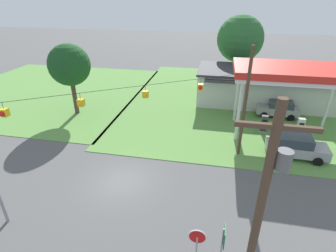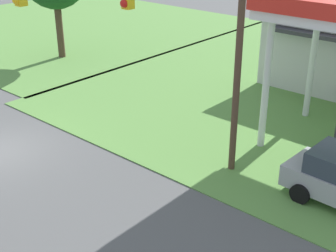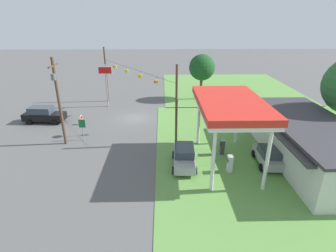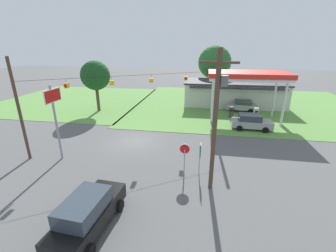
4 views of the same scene
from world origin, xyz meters
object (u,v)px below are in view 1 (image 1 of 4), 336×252
(stop_sign_roadside, at_px, (197,242))
(gas_station_store, at_px, (266,87))
(fuel_pump_far, at_px, (300,127))
(tree_west_verge, at_px, (69,65))
(car_at_pumps_front, at_px, (296,146))
(tree_behind_station, at_px, (240,39))
(fuel_pump_near, at_px, (264,124))
(car_at_pumps_rear, at_px, (278,108))
(route_sign, at_px, (223,240))
(gas_station_canopy, at_px, (293,73))
(utility_pole_main, at_px, (260,216))

(stop_sign_roadside, bearing_deg, gas_station_store, -104.42)
(fuel_pump_far, bearing_deg, tree_west_verge, 178.61)
(car_at_pumps_front, relative_size, tree_behind_station, 0.49)
(fuel_pump_near, distance_m, fuel_pump_far, 3.10)
(car_at_pumps_front, xyz_separation_m, car_at_pumps_rear, (-0.00, 7.67, -0.04))
(fuel_pump_far, bearing_deg, car_at_pumps_front, -108.04)
(tree_behind_station, height_order, tree_west_verge, tree_behind_station)
(gas_station_store, relative_size, fuel_pump_near, 9.78)
(route_sign, xyz_separation_m, tree_behind_station, (1.46, 27.32, 4.54))
(route_sign, bearing_deg, fuel_pump_near, 75.86)
(stop_sign_roadside, relative_size, tree_west_verge, 0.35)
(gas_station_canopy, xyz_separation_m, utility_pole_main, (-4.32, -16.05, -0.47))
(car_at_pumps_front, bearing_deg, fuel_pump_far, 74.48)
(tree_behind_station, bearing_deg, route_sign, -93.07)
(route_sign, bearing_deg, gas_station_canopy, 70.20)
(gas_station_store, distance_m, tree_behind_station, 7.59)
(car_at_pumps_front, height_order, route_sign, route_sign)
(gas_station_canopy, distance_m, utility_pole_main, 16.63)
(fuel_pump_far, distance_m, tree_west_verge, 22.36)
(utility_pole_main, bearing_deg, fuel_pump_near, 80.22)
(fuel_pump_near, distance_m, car_at_pumps_rear, 4.26)
(fuel_pump_far, bearing_deg, gas_station_canopy, 179.94)
(fuel_pump_far, relative_size, tree_west_verge, 0.22)
(gas_station_store, bearing_deg, tree_behind_station, 120.47)
(gas_station_store, distance_m, car_at_pumps_front, 11.52)
(car_at_pumps_front, bearing_deg, stop_sign_roadside, -118.66)
(gas_station_canopy, height_order, tree_behind_station, tree_behind_station)
(car_at_pumps_front, bearing_deg, tree_west_verge, 170.60)
(route_sign, xyz_separation_m, tree_west_verge, (-15.22, 14.87, 3.40))
(gas_station_canopy, xyz_separation_m, tree_west_verge, (-20.38, 0.53, -0.41))
(gas_station_store, height_order, tree_west_verge, tree_west_verge)
(tree_west_verge, bearing_deg, route_sign, -44.34)
(gas_station_store, height_order, route_sign, gas_station_store)
(fuel_pump_near, distance_m, car_at_pumps_front, 4.26)
(fuel_pump_near, bearing_deg, route_sign, -104.14)
(gas_station_canopy, xyz_separation_m, car_at_pumps_front, (0.30, -3.84, -4.61))
(gas_station_store, height_order, fuel_pump_far, gas_station_store)
(gas_station_store, height_order, car_at_pumps_rear, gas_station_store)
(stop_sign_roadside, height_order, utility_pole_main, utility_pole_main)
(gas_station_canopy, height_order, fuel_pump_far, gas_station_canopy)
(tree_behind_station, bearing_deg, utility_pole_main, -91.22)
(gas_station_store, bearing_deg, route_sign, -101.89)
(fuel_pump_far, bearing_deg, car_at_pumps_rear, 108.03)
(gas_station_store, distance_m, fuel_pump_near, 7.77)
(gas_station_store, relative_size, tree_behind_station, 1.69)
(gas_station_store, distance_m, tree_west_verge, 21.31)
(fuel_pump_far, relative_size, tree_behind_station, 0.17)
(utility_pole_main, bearing_deg, gas_station_canopy, 74.94)
(gas_station_canopy, bearing_deg, car_at_pumps_front, -85.50)
(car_at_pumps_rear, bearing_deg, tree_behind_station, -62.65)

